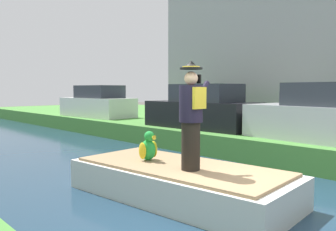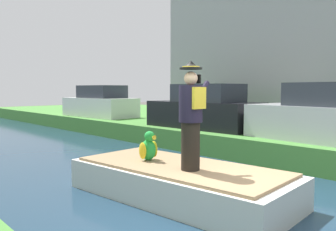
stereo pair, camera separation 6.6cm
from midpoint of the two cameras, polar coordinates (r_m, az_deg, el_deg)
ground_plane at (r=5.74m, az=12.56°, el=-17.09°), size 80.00×80.00×0.00m
canal_water at (r=5.72m, az=12.57°, el=-16.62°), size 6.58×48.00×0.10m
boat at (r=6.47m, az=2.14°, el=-10.73°), size 2.21×4.36×0.61m
person_pirate at (r=5.88m, az=4.12°, el=-0.05°), size 0.61×0.42×1.85m
parrot_plush at (r=6.76m, az=-2.93°, el=-5.28°), size 0.36×0.35×0.57m
parked_car_silver at (r=9.77m, az=25.06°, el=-0.19°), size 2.00×4.12×1.50m
parked_car_dark at (r=12.02m, az=6.12°, el=0.98°), size 1.81×4.04×1.50m
parked_car_white at (r=17.19m, az=-10.94°, el=1.95°), size 1.99×4.12×1.50m
building_row at (r=15.83m, az=25.63°, el=12.36°), size 6.84×11.89×7.30m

